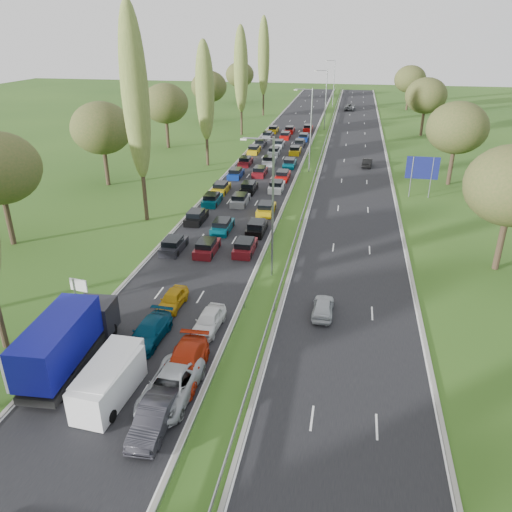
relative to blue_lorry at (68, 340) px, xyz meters
The scene contains 23 objects.
ground 53.24m from the blue_lorry, 78.67° to the left, with size 260.00×260.00×0.00m, color #264A17.
near_carriageway 54.82m from the blue_lorry, 86.12° to the left, with size 10.50×215.00×0.04m, color black.
far_carriageway 57.34m from the blue_lorry, 72.53° to the left, with size 10.50×215.00×0.04m, color black.
central_reservation 55.67m from the blue_lorry, 79.17° to the left, with size 2.36×215.00×0.32m.
lamp_columns 51.40m from the blue_lorry, 78.23° to the left, with size 0.18×140.18×12.00m.
poplar_row 42.01m from the blue_lorry, 97.83° to the left, with size 2.80×127.80×22.44m.
woodland_left 38.73m from the blue_lorry, 114.76° to the left, with size 8.00×166.00×11.10m.
woodland_right 49.37m from the blue_lorry, 52.35° to the left, with size 8.00×153.00×11.10m.
traffic_queue_fill 49.66m from the blue_lorry, 85.74° to the left, with size 9.08×68.14×0.80m.
near_car_7 5.41m from the blue_lorry, 43.71° to the left, with size 1.97×4.85×1.41m, color #05334E.
near_car_8 9.19m from the blue_lorry, 65.15° to the left, with size 1.56×3.88×1.32m, color #B4840C.
near_car_9 8.46m from the blue_lorry, 30.60° to the right, with size 1.60×4.58×1.51m, color black.
near_car_10 7.53m from the blue_lorry, 13.24° to the right, with size 2.64×5.73×1.59m, color #9FA3A8.
near_car_11 7.48m from the blue_lorry, ahead, with size 2.26×5.55×1.61m, color #AC240A.
near_car_12 9.51m from the blue_lorry, 38.16° to the left, with size 1.65×4.10×1.40m, color silver.
far_car_0 17.94m from the blue_lorry, 31.38° to the left, with size 1.54×3.82×1.30m, color #AAAFB4.
far_car_1 58.12m from the blue_lorry, 70.85° to the left, with size 1.38×3.95×1.30m, color black.
far_car_2 115.35m from the blue_lorry, 82.42° to the left, with size 2.65×5.76×1.60m, color slate.
blue_lorry is the anchor object (origin of this frame).
white_van_front 4.49m from the blue_lorry, 29.82° to the right, with size 2.10×5.36×2.16m.
white_van_rear 4.08m from the blue_lorry, 24.29° to the right, with size 2.14×5.46×2.19m.
info_sign 8.26m from the blue_lorry, 114.72° to the left, with size 1.50×0.31×2.10m.
direction_sign 47.77m from the blue_lorry, 57.92° to the left, with size 4.00×0.16×5.20m.
Camera 1 is at (10.46, 4.47, 19.66)m, focal length 35.00 mm.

